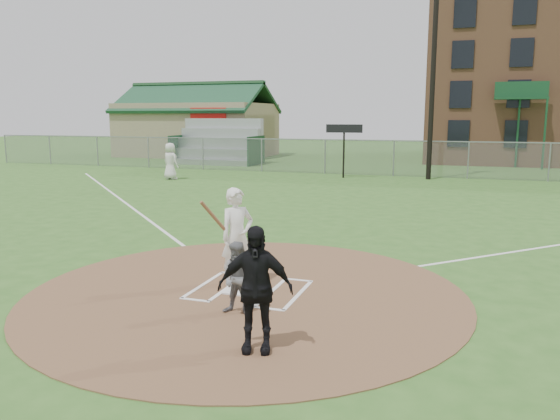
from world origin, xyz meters
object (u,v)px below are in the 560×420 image
(umpire, at_px, (255,289))
(ondeck_player, at_px, (170,161))
(catcher, at_px, (239,279))
(batter_at_plate, at_px, (237,237))
(home_plate, at_px, (237,291))

(umpire, relative_size, ondeck_player, 0.94)
(catcher, xyz_separation_m, ondeck_player, (-11.47, 17.59, 0.33))
(batter_at_plate, bearing_deg, ondeck_player, 123.88)
(batter_at_plate, bearing_deg, home_plate, -68.10)
(catcher, distance_m, batter_at_plate, 1.72)
(home_plate, distance_m, catcher, 1.35)
(catcher, relative_size, batter_at_plate, 0.64)
(catcher, bearing_deg, ondeck_player, 125.25)
(ondeck_player, xyz_separation_m, batter_at_plate, (10.78, -16.06, 0.03))
(catcher, height_order, ondeck_player, ondeck_player)
(home_plate, relative_size, umpire, 0.23)
(home_plate, xyz_separation_m, umpire, (1.30, -2.34, 0.91))
(home_plate, distance_m, ondeck_player, 19.84)
(umpire, bearing_deg, home_plate, 104.69)
(home_plate, height_order, umpire, umpire)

